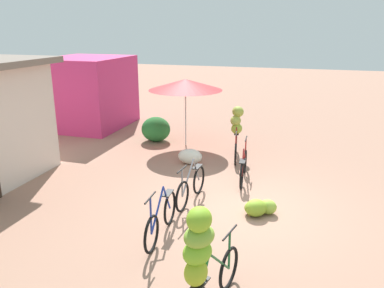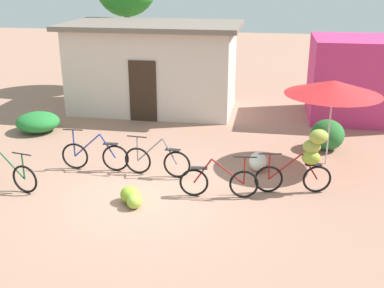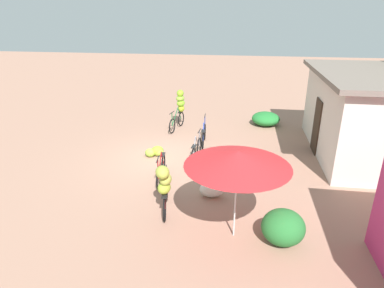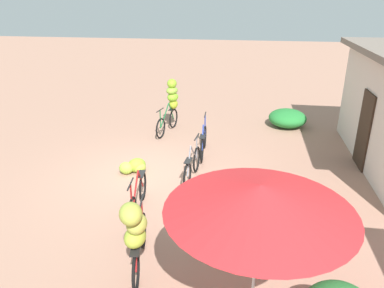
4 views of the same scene
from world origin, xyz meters
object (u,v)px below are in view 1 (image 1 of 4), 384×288
(bicycle_rightmost, at_px, (237,127))
(banana_pile_on_ground, at_px, (258,208))
(bicycle_center_loaded, at_px, (191,187))
(produce_sack, at_px, (190,156))
(shop_pink, at_px, (88,92))
(bicycle_near_pile, at_px, (161,219))
(market_umbrella, at_px, (185,85))
(bicycle_by_shop, at_px, (243,167))
(bicycle_leftmost, at_px, (202,256))

(bicycle_rightmost, distance_m, banana_pile_on_ground, 3.94)
(bicycle_center_loaded, height_order, produce_sack, bicycle_center_loaded)
(bicycle_center_loaded, xyz_separation_m, produce_sack, (2.39, 0.77, -0.15))
(bicycle_rightmost, bearing_deg, shop_pink, 72.20)
(bicycle_near_pile, height_order, bicycle_rightmost, bicycle_rightmost)
(market_umbrella, height_order, bicycle_near_pile, market_umbrella)
(bicycle_by_shop, relative_size, banana_pile_on_ground, 2.32)
(market_umbrella, relative_size, bicycle_leftmost, 1.38)
(banana_pile_on_ground, xyz_separation_m, produce_sack, (2.59, 2.30, 0.06))
(shop_pink, relative_size, bicycle_leftmost, 1.86)
(shop_pink, relative_size, bicycle_by_shop, 1.85)
(bicycle_near_pile, bearing_deg, shop_pink, 39.24)
(bicycle_center_loaded, height_order, bicycle_by_shop, bicycle_center_loaded)
(market_umbrella, relative_size, produce_sack, 3.39)
(bicycle_by_shop, distance_m, produce_sack, 1.85)
(bicycle_rightmost, bearing_deg, produce_sack, 134.55)
(bicycle_leftmost, xyz_separation_m, bicycle_rightmost, (6.99, 0.88, -0.12))
(bicycle_near_pile, relative_size, banana_pile_on_ground, 2.31)
(market_umbrella, height_order, bicycle_center_loaded, market_umbrella)
(produce_sack, bearing_deg, bicycle_near_pile, -170.26)
(bicycle_leftmost, height_order, bicycle_center_loaded, bicycle_leftmost)
(bicycle_near_pile, relative_size, bicycle_rightmost, 1.01)
(bicycle_center_loaded, bearing_deg, produce_sack, 17.79)
(bicycle_near_pile, bearing_deg, bicycle_center_loaded, -2.95)
(bicycle_center_loaded, bearing_deg, banana_pile_on_ground, -97.26)
(bicycle_leftmost, height_order, banana_pile_on_ground, bicycle_leftmost)
(shop_pink, relative_size, banana_pile_on_ground, 4.30)
(bicycle_leftmost, bearing_deg, market_umbrella, 19.44)
(shop_pink, distance_m, bicycle_near_pile, 9.21)
(bicycle_by_shop, bearing_deg, shop_pink, 60.17)
(produce_sack, bearing_deg, market_umbrella, 21.80)
(shop_pink, bearing_deg, bicycle_by_shop, -119.83)
(bicycle_leftmost, bearing_deg, bicycle_rightmost, 7.18)
(shop_pink, bearing_deg, market_umbrella, -107.39)
(market_umbrella, xyz_separation_m, bicycle_near_pile, (-5.71, -1.37, -1.64))
(banana_pile_on_ground, bearing_deg, bicycle_rightmost, 17.78)
(shop_pink, relative_size, bicycle_center_loaded, 1.92)
(market_umbrella, xyz_separation_m, produce_sack, (-1.71, -0.68, -1.79))
(bicycle_rightmost, bearing_deg, bicycle_leftmost, -172.82)
(bicycle_center_loaded, distance_m, produce_sack, 2.52)
(bicycle_leftmost, height_order, bicycle_near_pile, bicycle_leftmost)
(market_umbrella, relative_size, bicycle_by_shop, 1.37)
(bicycle_center_loaded, bearing_deg, bicycle_rightmost, -5.70)
(bicycle_by_shop, height_order, banana_pile_on_ground, bicycle_by_shop)
(bicycle_center_loaded, height_order, bicycle_rightmost, bicycle_rightmost)
(bicycle_by_shop, xyz_separation_m, banana_pile_on_ground, (-1.80, -0.63, -0.19))
(bicycle_near_pile, bearing_deg, produce_sack, 9.74)
(shop_pink, bearing_deg, banana_pile_on_ground, -127.51)
(bicycle_rightmost, height_order, produce_sack, bicycle_rightmost)
(bicycle_leftmost, relative_size, bicycle_by_shop, 0.99)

